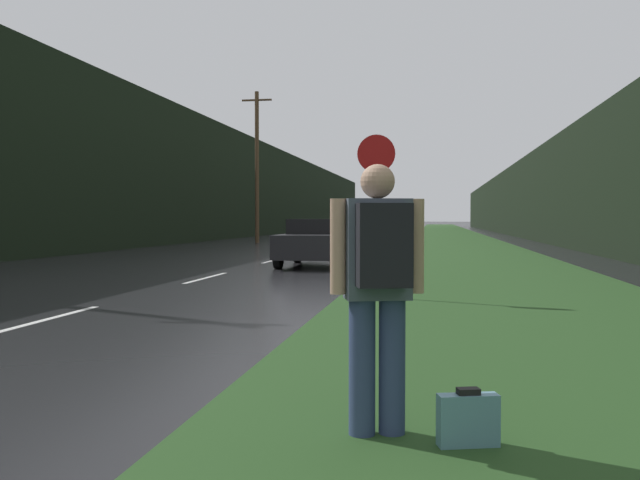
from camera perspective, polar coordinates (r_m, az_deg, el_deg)
name	(u,v)px	position (r m, az deg, el deg)	size (l,w,h in m)	color
grass_verge	(455,242)	(42.75, 11.31, -0.14)	(6.00, 240.00, 0.02)	#26471E
lane_stripe_b	(44,320)	(10.54, -22.22, -6.26)	(0.12, 3.00, 0.01)	silver
lane_stripe_c	(206,278)	(16.86, -9.55, -3.15)	(0.12, 3.00, 0.01)	silver
lane_stripe_d	(273,260)	(23.56, -3.95, -1.72)	(0.12, 3.00, 0.01)	silver
lane_stripe_e	(310,251)	(30.40, -0.85, -0.91)	(0.12, 3.00, 0.01)	silver
treeline_far_side	(242,187)	(54.94, -6.59, 4.44)	(2.00, 140.00, 7.94)	black
treeline_near_side	(533,199)	(53.22, 17.49, 3.34)	(2.00, 140.00, 5.86)	black
utility_pole_far	(257,165)	(40.53, -5.33, 6.29)	(1.80, 0.24, 8.96)	#4C3823
stop_sign	(376,198)	(12.40, 4.75, 3.56)	(0.69, 0.07, 2.99)	slate
hitchhiker_with_backpack	(378,282)	(4.49, 4.94, -3.52)	(0.61, 0.51, 1.82)	navy
suitcase	(468,421)	(4.53, 12.36, -14.66)	(0.40, 0.22, 0.39)	#6093A8
car_passing_near	(315,242)	(20.83, -0.42, -0.17)	(1.85, 4.52, 1.44)	black
car_passing_far	(371,230)	(39.59, 4.36, 0.83)	(1.97, 4.22, 1.51)	maroon
car_oncoming	(344,227)	(56.12, 2.03, 1.12)	(2.01, 4.70, 1.51)	maroon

